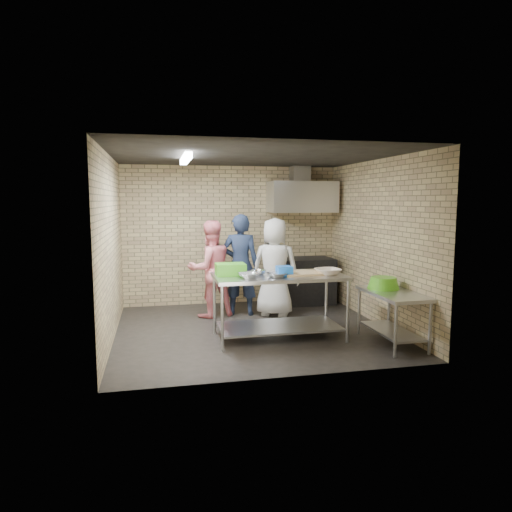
% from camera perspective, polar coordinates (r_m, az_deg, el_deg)
% --- Properties ---
extents(floor, '(4.20, 4.20, 0.00)m').
position_cam_1_polar(floor, '(7.34, -0.44, -9.15)').
color(floor, black).
rests_on(floor, ground).
extents(ceiling, '(4.20, 4.20, 0.00)m').
position_cam_1_polar(ceiling, '(7.09, -0.46, 12.32)').
color(ceiling, black).
rests_on(ceiling, ground).
extents(back_wall, '(4.20, 0.06, 2.70)m').
position_cam_1_polar(back_wall, '(9.05, -3.05, 2.58)').
color(back_wall, tan).
rests_on(back_wall, ground).
extents(front_wall, '(4.20, 0.06, 2.70)m').
position_cam_1_polar(front_wall, '(5.16, 4.12, -0.70)').
color(front_wall, tan).
rests_on(front_wall, ground).
extents(left_wall, '(0.06, 4.00, 2.70)m').
position_cam_1_polar(left_wall, '(6.97, -17.60, 0.97)').
color(left_wall, tan).
rests_on(left_wall, ground).
extents(right_wall, '(0.06, 4.00, 2.70)m').
position_cam_1_polar(right_wall, '(7.79, 14.85, 1.66)').
color(right_wall, tan).
rests_on(right_wall, ground).
extents(prep_table, '(1.91, 0.95, 0.95)m').
position_cam_1_polar(prep_table, '(6.81, 2.86, -6.30)').
color(prep_table, '#B3B5BB').
rests_on(prep_table, floor).
extents(side_counter, '(0.60, 1.20, 0.75)m').
position_cam_1_polar(side_counter, '(6.86, 16.56, -7.36)').
color(side_counter, silver).
rests_on(side_counter, floor).
extents(stove, '(1.20, 0.70, 0.90)m').
position_cam_1_polar(stove, '(9.14, 5.74, -3.09)').
color(stove, black).
rests_on(stove, floor).
extents(range_hood, '(1.30, 0.60, 0.60)m').
position_cam_1_polar(range_hood, '(9.05, 5.77, 7.31)').
color(range_hood, silver).
rests_on(range_hood, back_wall).
extents(hood_duct, '(0.35, 0.30, 0.30)m').
position_cam_1_polar(hood_duct, '(9.21, 5.51, 10.11)').
color(hood_duct, '#A5A8AD').
rests_on(hood_duct, back_wall).
extents(wall_shelf, '(0.80, 0.20, 0.04)m').
position_cam_1_polar(wall_shelf, '(9.33, 7.15, 6.18)').
color(wall_shelf, '#3F2B19').
rests_on(wall_shelf, back_wall).
extents(fluorescent_fixture, '(0.10, 1.25, 0.08)m').
position_cam_1_polar(fluorescent_fixture, '(6.95, -8.73, 11.86)').
color(fluorescent_fixture, white).
rests_on(fluorescent_fixture, ceiling).
extents(green_crate, '(0.42, 0.32, 0.17)m').
position_cam_1_polar(green_crate, '(6.67, -3.19, -1.66)').
color(green_crate, green).
rests_on(green_crate, prep_table).
extents(blue_tub, '(0.21, 0.21, 0.14)m').
position_cam_1_polar(blue_tub, '(6.62, 3.53, -1.87)').
color(blue_tub, blue).
rests_on(blue_tub, prep_table).
extents(cutting_board, '(0.58, 0.44, 0.03)m').
position_cam_1_polar(cutting_board, '(6.80, 5.78, -2.12)').
color(cutting_board, tan).
rests_on(cutting_board, prep_table).
extents(mixing_bowl_a, '(0.33, 0.33, 0.07)m').
position_cam_1_polar(mixing_bowl_a, '(6.41, -0.97, -2.45)').
color(mixing_bowl_a, silver).
rests_on(mixing_bowl_a, prep_table).
extents(mixing_bowl_b, '(0.25, 0.25, 0.07)m').
position_cam_1_polar(mixing_bowl_b, '(6.69, 0.29, -2.06)').
color(mixing_bowl_b, silver).
rests_on(mixing_bowl_b, prep_table).
extents(mixing_bowl_c, '(0.30, 0.30, 0.07)m').
position_cam_1_polar(mixing_bowl_c, '(6.48, 2.54, -2.38)').
color(mixing_bowl_c, '#B8BBBF').
rests_on(mixing_bowl_c, prep_table).
extents(ceramic_bowl, '(0.41, 0.41, 0.09)m').
position_cam_1_polar(ceramic_bowl, '(6.79, 8.94, -1.93)').
color(ceramic_bowl, beige).
rests_on(ceramic_bowl, prep_table).
extents(green_basin, '(0.46, 0.46, 0.17)m').
position_cam_1_polar(green_basin, '(6.97, 15.55, -3.24)').
color(green_basin, '#59C626').
rests_on(green_basin, side_counter).
extents(bottle_red, '(0.07, 0.07, 0.18)m').
position_cam_1_polar(bottle_red, '(9.25, 5.69, 6.87)').
color(bottle_red, '#B22619').
rests_on(bottle_red, wall_shelf).
extents(bottle_green, '(0.06, 0.06, 0.15)m').
position_cam_1_polar(bottle_green, '(9.38, 8.03, 6.75)').
color(bottle_green, green).
rests_on(bottle_green, wall_shelf).
extents(man_navy, '(0.75, 0.59, 1.80)m').
position_cam_1_polar(man_navy, '(8.13, -1.95, -1.09)').
color(man_navy, black).
rests_on(man_navy, floor).
extents(woman_pink, '(0.97, 0.85, 1.69)m').
position_cam_1_polar(woman_pink, '(8.04, -5.71, -1.61)').
color(woman_pink, pink).
rests_on(woman_pink, floor).
extents(woman_white, '(1.00, 0.87, 1.73)m').
position_cam_1_polar(woman_white, '(8.07, 2.36, -1.40)').
color(woman_white, silver).
rests_on(woman_white, floor).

